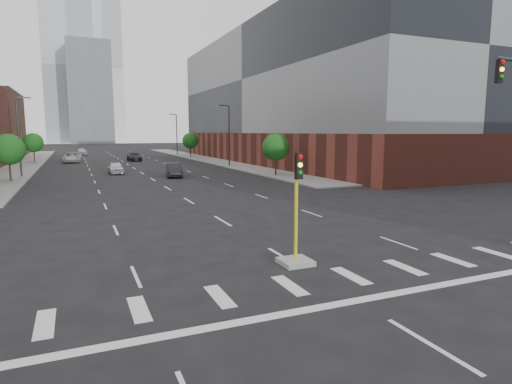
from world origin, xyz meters
TOP-DOWN VIEW (x-y plane):
  - sidewalk_left_far at (-15.00, 74.00)m, footprint 5.00×92.00m
  - sidewalk_right_far at (15.00, 74.00)m, footprint 5.00×92.00m
  - building_right_main at (29.50, 60.00)m, footprint 24.00×70.00m
  - tower_left at (-8.00, 220.00)m, footprint 22.00×22.00m
  - tower_right at (10.00, 260.00)m, footprint 20.00×20.00m
  - tower_mid at (0.00, 200.00)m, footprint 18.00×18.00m
  - median_traffic_signal at (0.00, 8.97)m, footprint 1.20×1.20m
  - streetlight_right_a at (13.41, 55.00)m, footprint 1.60×0.22m
  - streetlight_right_b at (13.41, 90.00)m, footprint 1.60×0.22m
  - streetlight_left at (-13.41, 50.00)m, footprint 1.60×0.22m
  - tree_left_near at (-14.00, 45.00)m, footprint 3.20×3.20m
  - tree_left_far at (-14.00, 75.00)m, footprint 3.20×3.20m
  - tree_right_near at (14.00, 40.00)m, footprint 3.20×3.20m
  - tree_right_far at (14.00, 80.00)m, footprint 3.20×3.20m
  - car_near_left at (-3.13, 50.38)m, footprint 1.73×4.31m
  - car_mid_right at (2.75, 43.77)m, footprint 2.41×5.03m
  - car_far_left at (-8.18, 74.02)m, footprint 3.18×6.22m
  - car_deep_right at (2.10, 74.05)m, footprint 2.22×5.32m
  - car_distant at (-6.18, 98.02)m, footprint 2.13×4.85m

SIDE VIEW (x-z plane):
  - sidewalk_left_far at x=-15.00m, z-range 0.00..0.15m
  - sidewalk_right_far at x=15.00m, z-range 0.00..0.15m
  - car_near_left at x=-3.13m, z-range 0.00..1.47m
  - car_deep_right at x=2.10m, z-range 0.00..1.53m
  - car_mid_right at x=2.75m, z-range 0.00..1.59m
  - car_distant at x=-6.18m, z-range 0.00..1.63m
  - car_far_left at x=-8.18m, z-range 0.00..1.68m
  - median_traffic_signal at x=0.00m, z-range -1.23..3.17m
  - tree_left_near at x=-14.00m, z-range 0.97..5.82m
  - tree_left_far at x=-14.00m, z-range 0.97..5.82m
  - tree_right_near at x=14.00m, z-range 0.97..5.82m
  - tree_right_far at x=14.00m, z-range 0.97..5.82m
  - streetlight_right_a at x=13.41m, z-range 0.47..9.55m
  - streetlight_right_b at x=13.41m, z-range 0.47..9.55m
  - streetlight_left at x=-13.41m, z-range 0.47..9.55m
  - building_right_main at x=29.50m, z-range 0.00..22.00m
  - tower_mid at x=0.00m, z-range 0.00..44.00m
  - tower_left at x=-8.00m, z-range 0.00..70.00m
  - tower_right at x=10.00m, z-range 0.00..80.00m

